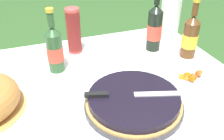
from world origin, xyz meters
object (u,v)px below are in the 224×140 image
object	(u,v)px
serving_knife	(126,94)
paper_towel_roll	(170,19)
juice_bottle_red	(154,28)
cider_bottle_amber	(190,36)
berry_tart	(134,101)
cup_stack	(74,31)
snack_plate_left	(192,78)
cider_bottle_green	(55,49)

from	to	relation	value
serving_knife	paper_towel_roll	world-z (taller)	paper_towel_roll
paper_towel_roll	juice_bottle_red	bearing A→B (deg)	-148.68
cider_bottle_amber	juice_bottle_red	world-z (taller)	juice_bottle_red
berry_tart	juice_bottle_red	xyz separation A→B (m)	(0.30, 0.41, 0.10)
cup_stack	paper_towel_roll	bearing A→B (deg)	-2.63
berry_tart	paper_towel_roll	xyz separation A→B (m)	(0.45, 0.50, 0.10)
snack_plate_left	berry_tart	bearing A→B (deg)	-166.43
berry_tart	juice_bottle_red	distance (m)	0.52
juice_bottle_red	snack_plate_left	size ratio (longest dim) A/B	1.61
berry_tart	serving_knife	xyz separation A→B (m)	(-0.03, 0.01, 0.04)
serving_knife	cider_bottle_amber	bearing A→B (deg)	47.97
berry_tart	juice_bottle_red	world-z (taller)	juice_bottle_red
berry_tart	cider_bottle_green	xyz separation A→B (m)	(-0.23, 0.37, 0.08)
snack_plate_left	cup_stack	bearing A→B (deg)	133.37
berry_tart	juice_bottle_red	size ratio (longest dim) A/B	1.15
cup_stack	juice_bottle_red	distance (m)	0.42
juice_bottle_red	snack_plate_left	distance (m)	0.35
berry_tart	cider_bottle_amber	world-z (taller)	cider_bottle_amber
snack_plate_left	paper_towel_roll	world-z (taller)	paper_towel_roll
cider_bottle_green	cider_bottle_amber	bearing A→B (deg)	-8.00
cup_stack	cider_bottle_amber	distance (m)	0.59
berry_tart	cup_stack	distance (m)	0.54
serving_knife	cup_stack	xyz separation A→B (m)	(-0.08, 0.52, 0.06)
cider_bottle_green	serving_knife	bearing A→B (deg)	-60.94
berry_tart	serving_knife	bearing A→B (deg)	162.45
serving_knife	cider_bottle_amber	distance (m)	0.54
serving_knife	cider_bottle_green	bearing A→B (deg)	136.61
cider_bottle_green	snack_plate_left	bearing A→B (deg)	-28.40
cider_bottle_green	juice_bottle_red	world-z (taller)	juice_bottle_red
berry_tart	serving_knife	distance (m)	0.05
berry_tart	snack_plate_left	bearing A→B (deg)	13.57
serving_knife	cider_bottle_amber	world-z (taller)	cider_bottle_amber
cup_stack	cider_bottle_green	bearing A→B (deg)	-128.70
cider_bottle_amber	serving_knife	bearing A→B (deg)	-149.58
cider_bottle_amber	paper_towel_roll	size ratio (longest dim) A/B	1.19
cup_stack	snack_plate_left	size ratio (longest dim) A/B	1.18
juice_bottle_red	paper_towel_roll	distance (m)	0.17
snack_plate_left	paper_towel_roll	bearing A→B (deg)	73.07
cup_stack	paper_towel_roll	size ratio (longest dim) A/B	0.96
cup_stack	cider_bottle_amber	size ratio (longest dim) A/B	0.80
cup_stack	snack_plate_left	distance (m)	0.63
serving_knife	cup_stack	size ratio (longest dim) A/B	1.51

